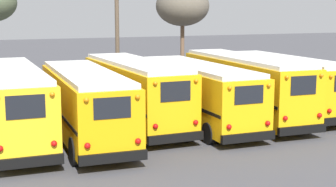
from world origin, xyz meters
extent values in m
plane|color=#424247|center=(0.00, 0.00, 0.00)|extent=(160.00, 160.00, 0.00)
cube|color=yellow|center=(-7.38, -0.06, 1.71)|extent=(2.67, 10.06, 2.70)
cube|color=white|center=(-7.38, -0.06, 3.16)|extent=(2.47, 9.65, 0.20)
cube|color=black|center=(-7.52, -5.10, 0.53)|extent=(2.44, 0.27, 0.36)
cube|color=black|center=(-7.52, -5.07, 2.45)|extent=(1.31, 0.07, 0.81)
sphere|color=red|center=(-8.42, -5.08, 1.10)|extent=(0.22, 0.22, 0.22)
sphere|color=red|center=(-6.63, -5.13, 1.10)|extent=(0.22, 0.22, 0.22)
sphere|color=orange|center=(-6.63, -5.13, 2.84)|extent=(0.18, 0.18, 0.18)
cube|color=black|center=(-6.17, -0.10, 1.50)|extent=(0.31, 9.79, 0.14)
cylinder|color=black|center=(-6.16, 3.60, 0.51)|extent=(0.31, 1.02, 1.01)
cylinder|color=black|center=(-6.37, -3.79, 0.51)|extent=(0.31, 1.02, 1.01)
cube|color=#E5A00C|center=(-4.43, -0.90, 1.63)|extent=(2.96, 9.89, 2.51)
cube|color=white|center=(-4.43, -0.90, 2.99)|extent=(2.75, 9.48, 0.20)
cube|color=black|center=(-4.70, -5.81, 0.55)|extent=(2.48, 0.34, 0.36)
cube|color=black|center=(-4.70, -5.79, 2.32)|extent=(1.33, 0.10, 0.75)
sphere|color=red|center=(-5.61, -5.77, 1.07)|extent=(0.22, 0.22, 0.22)
sphere|color=orange|center=(-5.61, -5.77, 2.67)|extent=(0.18, 0.18, 0.18)
sphere|color=red|center=(-3.79, -5.87, 1.07)|extent=(0.22, 0.22, 0.22)
sphere|color=orange|center=(-3.79, -5.87, 2.67)|extent=(0.18, 0.18, 0.18)
cube|color=black|center=(-5.65, -0.83, 1.44)|extent=(0.55, 9.56, 0.14)
cube|color=black|center=(-3.20, -0.96, 1.44)|extent=(0.55, 9.56, 0.14)
cylinder|color=black|center=(-5.36, 2.74, 0.53)|extent=(0.34, 1.08, 1.07)
cylinder|color=black|center=(-3.10, 2.62, 0.53)|extent=(0.34, 1.08, 1.07)
cylinder|color=black|center=(-5.75, -4.41, 0.53)|extent=(0.34, 1.08, 1.07)
cylinder|color=black|center=(-3.49, -4.54, 0.53)|extent=(0.34, 1.08, 1.07)
cube|color=#EAAA0F|center=(-1.48, 0.87, 1.69)|extent=(2.44, 9.62, 2.71)
cube|color=white|center=(-1.48, 0.87, 3.14)|extent=(2.25, 9.24, 0.20)
cube|color=black|center=(-1.46, -3.97, 0.51)|extent=(2.45, 0.21, 0.36)
cube|color=black|center=(-1.46, -3.95, 2.43)|extent=(1.32, 0.04, 0.81)
sphere|color=red|center=(-2.36, -3.99, 1.08)|extent=(0.22, 0.22, 0.22)
sphere|color=orange|center=(-2.36, -3.99, 2.82)|extent=(0.18, 0.18, 0.18)
sphere|color=red|center=(-0.55, -3.98, 1.08)|extent=(0.22, 0.22, 0.22)
sphere|color=orange|center=(-0.55, -3.98, 2.82)|extent=(0.18, 0.18, 0.18)
cube|color=black|center=(-2.69, 0.87, 1.49)|extent=(0.06, 9.42, 0.14)
cube|color=black|center=(-0.26, 0.88, 1.49)|extent=(0.06, 9.42, 0.14)
cylinder|color=black|center=(-2.61, 4.38, 0.48)|extent=(0.28, 0.95, 0.95)
cylinder|color=black|center=(-0.37, 4.39, 0.48)|extent=(0.28, 0.95, 0.95)
cylinder|color=black|center=(-2.58, -2.64, 0.48)|extent=(0.28, 0.95, 0.95)
cylinder|color=black|center=(-0.34, -2.63, 0.48)|extent=(0.28, 0.95, 0.95)
cube|color=#EAAA0F|center=(1.48, -0.01, 1.58)|extent=(2.70, 10.06, 2.51)
cube|color=white|center=(1.48, -0.01, 2.94)|extent=(2.50, 9.65, 0.20)
cube|color=black|center=(1.34, -5.04, 0.51)|extent=(2.48, 0.27, 0.36)
cube|color=black|center=(1.34, -5.02, 2.27)|extent=(1.33, 0.07, 0.75)
sphere|color=red|center=(0.43, -5.03, 1.02)|extent=(0.22, 0.22, 0.22)
sphere|color=orange|center=(0.43, -5.03, 2.62)|extent=(0.18, 0.18, 0.18)
sphere|color=red|center=(2.24, -5.08, 1.02)|extent=(0.22, 0.22, 0.22)
sphere|color=orange|center=(2.24, -5.08, 2.62)|extent=(0.18, 0.18, 0.18)
cube|color=black|center=(0.25, 0.03, 1.39)|extent=(0.30, 9.79, 0.14)
cube|color=black|center=(2.70, -0.04, 1.39)|extent=(0.30, 9.79, 0.14)
cylinder|color=black|center=(0.45, 3.72, 0.47)|extent=(0.31, 0.94, 0.94)
cylinder|color=black|center=(2.71, 3.66, 0.47)|extent=(0.31, 0.94, 0.94)
cylinder|color=black|center=(0.24, -3.67, 0.47)|extent=(0.31, 0.94, 0.94)
cylinder|color=black|center=(2.51, -3.74, 0.47)|extent=(0.31, 0.94, 0.94)
cube|color=#EAAA0F|center=(4.43, 0.33, 1.72)|extent=(2.87, 10.51, 2.75)
cube|color=white|center=(4.43, 0.33, 3.20)|extent=(2.66, 10.08, 0.20)
cube|color=black|center=(4.16, -4.91, 0.53)|extent=(2.39, 0.32, 0.36)
cube|color=black|center=(4.16, -4.88, 2.48)|extent=(1.29, 0.10, 0.83)
sphere|color=red|center=(3.28, -4.87, 1.10)|extent=(0.22, 0.22, 0.22)
sphere|color=orange|center=(3.28, -4.87, 2.88)|extent=(0.18, 0.18, 0.18)
sphere|color=red|center=(5.03, -4.96, 1.10)|extent=(0.22, 0.22, 0.22)
sphere|color=orange|center=(5.03, -4.96, 2.88)|extent=(0.18, 0.18, 0.18)
cube|color=black|center=(3.25, 0.39, 1.51)|extent=(0.55, 10.18, 0.14)
cube|color=black|center=(5.60, 0.27, 1.51)|extent=(0.55, 10.18, 0.14)
cylinder|color=black|center=(3.54, 4.28, 0.49)|extent=(0.33, 1.00, 0.99)
cylinder|color=black|center=(5.71, 4.17, 0.49)|extent=(0.33, 1.00, 0.99)
cylinder|color=black|center=(3.14, -3.51, 0.49)|extent=(0.33, 1.00, 0.99)
cylinder|color=black|center=(5.31, -3.62, 0.49)|extent=(0.33, 1.00, 0.99)
cube|color=#EAAA0F|center=(7.38, 0.88, 1.62)|extent=(2.75, 10.08, 2.52)
cube|color=white|center=(7.38, 0.88, 2.98)|extent=(2.54, 9.67, 0.20)
sphere|color=red|center=(6.30, -4.13, 1.05)|extent=(0.22, 0.22, 0.22)
sphere|color=orange|center=(6.30, -4.13, 2.66)|extent=(0.18, 0.18, 0.18)
cube|color=black|center=(6.18, 0.93, 1.43)|extent=(0.40, 9.79, 0.14)
cube|color=black|center=(8.57, 0.84, 1.43)|extent=(0.40, 9.79, 0.14)
cylinder|color=black|center=(6.41, 4.62, 0.51)|extent=(0.32, 1.03, 1.02)
cylinder|color=black|center=(8.62, 4.53, 0.51)|extent=(0.32, 1.03, 1.02)
cylinder|color=black|center=(6.13, -2.77, 0.51)|extent=(0.32, 1.03, 1.02)
cylinder|color=brown|center=(0.93, 11.03, 4.32)|extent=(0.28, 0.28, 8.63)
cylinder|color=brown|center=(6.76, 13.02, 2.43)|extent=(0.31, 0.31, 4.86)
ellipsoid|color=#5B5447|center=(6.76, 13.02, 5.97)|extent=(4.04, 4.04, 3.03)
cylinder|color=#939399|center=(-6.32, 7.57, 0.70)|extent=(0.06, 0.06, 1.40)
cylinder|color=#939399|center=(-3.79, 7.57, 0.70)|extent=(0.06, 0.06, 1.40)
cylinder|color=#939399|center=(-1.26, 7.57, 0.70)|extent=(0.06, 0.06, 1.40)
cylinder|color=#939399|center=(1.26, 7.57, 0.70)|extent=(0.06, 0.06, 1.40)
cylinder|color=#939399|center=(3.79, 7.57, 0.70)|extent=(0.06, 0.06, 1.40)
cylinder|color=#939399|center=(6.32, 7.57, 0.70)|extent=(0.06, 0.06, 1.40)
cylinder|color=#939399|center=(8.85, 7.57, 0.70)|extent=(0.06, 0.06, 1.40)
cylinder|color=#939399|center=(11.38, 7.57, 0.70)|extent=(0.06, 0.06, 1.40)
cylinder|color=#939399|center=(0.00, 7.57, 1.40)|extent=(22.75, 0.04, 0.04)
camera|label=1|loc=(-9.89, -22.60, 5.69)|focal=55.00mm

